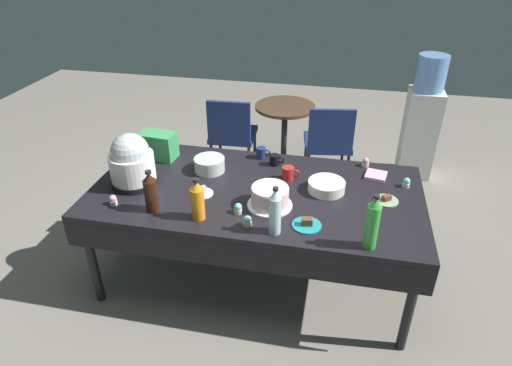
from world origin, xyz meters
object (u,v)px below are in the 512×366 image
soda_bottle_cola (151,192)px  round_cafe_table (284,126)px  cupcake_mint (238,209)px  soda_carton (158,145)px  soda_bottle_lime_soda (372,224)px  water_cooler (422,121)px  cupcake_vanilla (129,164)px  coffee_mug_navy (261,153)px  slow_cooker (132,162)px  potluck_table (256,197)px  dessert_plate_teal (307,224)px  coffee_mug_black (275,160)px  cupcake_rose (113,200)px  frosted_layer_cake (270,197)px  dessert_plate_sage (386,200)px  soda_bottle_orange_juice (198,200)px  cupcake_berry (406,183)px  soda_bottle_water (275,212)px  cupcake_lemon (366,162)px  maroon_chair_left (232,132)px  ceramic_snack_bowl (326,186)px  dessert_plate_white (202,192)px  maroon_chair_right (329,140)px  coffee_mug_red (288,173)px  cupcake_cocoa (247,221)px  glass_salad_bowl (210,164)px

soda_bottle_cola → round_cafe_table: bearing=75.5°
cupcake_mint → soda_carton: (-0.76, 0.60, 0.07)m
soda_bottle_lime_soda → water_cooler: 2.42m
cupcake_vanilla → coffee_mug_navy: size_ratio=0.60×
slow_cooker → potluck_table: bearing=6.7°
dessert_plate_teal → coffee_mug_black: bearing=113.8°
cupcake_vanilla → cupcake_rose: same height
frosted_layer_cake → potluck_table: bearing=125.5°
dessert_plate_sage → soda_bottle_orange_juice: bearing=-159.3°
slow_cooker → dessert_plate_teal: size_ratio=2.11×
soda_bottle_cola → soda_bottle_orange_juice: bearing=-4.3°
cupcake_berry → soda_bottle_lime_soda: soda_bottle_lime_soda is taller
potluck_table → soda_bottle_water: soda_bottle_water is taller
cupcake_vanilla → soda_bottle_lime_soda: bearing=-18.5°
cupcake_lemon → maroon_chair_left: 1.61m
ceramic_snack_bowl → frosted_layer_cake: bearing=-142.7°
frosted_layer_cake → cupcake_rose: (-0.97, -0.19, -0.03)m
dessert_plate_white → soda_bottle_water: (0.54, -0.31, 0.13)m
cupcake_rose → potluck_table: bearing=23.1°
soda_bottle_cola → round_cafe_table: (0.53, 2.03, -0.38)m
frosted_layer_cake → soda_bottle_cola: size_ratio=1.03×
cupcake_berry → round_cafe_table: size_ratio=0.09×
slow_cooker → cupcake_lemon: slow_cooker is taller
soda_bottle_water → maroon_chair_right: (0.21, 1.88, -0.40)m
coffee_mug_red → soda_bottle_cola: bearing=-144.5°
ceramic_snack_bowl → cupcake_lemon: bearing=57.5°
coffee_mug_red → soda_carton: size_ratio=0.48×
dessert_plate_white → dessert_plate_sage: dessert_plate_white is taller
soda_bottle_lime_soda → water_cooler: bearing=76.5°
cupcake_cocoa → coffee_mug_navy: coffee_mug_navy is taller
frosted_layer_cake → cupcake_mint: 0.21m
potluck_table → soda_carton: bearing=159.2°
frosted_layer_cake → round_cafe_table: bearing=95.4°
coffee_mug_black → maroon_chair_left: bearing=119.7°
cupcake_berry → maroon_chair_left: maroon_chair_left is taller
cupcake_cocoa → coffee_mug_black: (0.03, 0.78, 0.01)m
soda_bottle_orange_juice → coffee_mug_navy: bearing=75.7°
round_cafe_table → cupcake_cocoa: bearing=-87.7°
dessert_plate_sage → maroon_chair_left: size_ratio=0.18×
cupcake_lemon → ceramic_snack_bowl: bearing=-122.5°
potluck_table → round_cafe_table: size_ratio=3.06×
dessert_plate_teal → maroon_chair_left: (-0.92, 1.78, -0.27)m
ceramic_snack_bowl → maroon_chair_left: (-1.01, 1.36, -0.29)m
ceramic_snack_bowl → cupcake_cocoa: 0.65m
dessert_plate_sage → coffee_mug_red: size_ratio=1.25×
cupcake_lemon → round_cafe_table: size_ratio=0.09×
coffee_mug_black → water_cooler: size_ratio=0.09×
glass_salad_bowl → coffee_mug_red: glass_salad_bowl is taller
cupcake_mint → coffee_mug_red: size_ratio=0.54×
cupcake_berry → coffee_mug_black: bearing=172.1°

